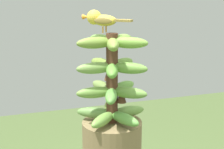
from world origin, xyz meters
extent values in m
cylinder|color=#4C2D1E|center=(0.00, 0.00, 1.56)|extent=(0.04, 0.04, 0.33)
ellipsoid|color=#618A44|center=(0.06, -0.03, 1.42)|extent=(0.14, 0.11, 0.04)
ellipsoid|color=#6F9D42|center=(0.05, 0.04, 1.42)|extent=(0.13, 0.13, 0.04)
ellipsoid|color=#5E9A42|center=(-0.03, 0.06, 1.42)|extent=(0.10, 0.15, 0.04)
ellipsoid|color=#6A9542|center=(-0.07, -0.01, 1.42)|extent=(0.15, 0.06, 0.04)
ellipsoid|color=olive|center=(-0.01, -0.06, 1.42)|extent=(0.07, 0.15, 0.04)
ellipsoid|color=#5D9642|center=(0.02, 0.06, 1.51)|extent=(0.09, 0.15, 0.04)
ellipsoid|color=olive|center=(-0.05, 0.04, 1.51)|extent=(0.14, 0.12, 0.04)
ellipsoid|color=#63983E|center=(-0.05, -0.03, 1.51)|extent=(0.14, 0.11, 0.04)
ellipsoid|color=olive|center=(0.02, -0.06, 1.51)|extent=(0.08, 0.15, 0.04)
ellipsoid|color=olive|center=(0.06, 0.00, 1.51)|extent=(0.14, 0.05, 0.04)
ellipsoid|color=olive|center=(0.02, -0.06, 1.60)|extent=(0.08, 0.15, 0.04)
ellipsoid|color=olive|center=(0.06, 0.00, 1.60)|extent=(0.14, 0.04, 0.04)
ellipsoid|color=#5C9B37|center=(0.02, 0.06, 1.60)|extent=(0.08, 0.15, 0.04)
ellipsoid|color=olive|center=(-0.05, 0.04, 1.60)|extent=(0.14, 0.12, 0.04)
ellipsoid|color=olive|center=(-0.05, -0.04, 1.60)|extent=(0.14, 0.12, 0.04)
ellipsoid|color=olive|center=(-0.05, -0.04, 1.70)|extent=(0.14, 0.12, 0.04)
ellipsoid|color=#66963E|center=(0.02, -0.06, 1.70)|extent=(0.09, 0.15, 0.04)
ellipsoid|color=olive|center=(0.06, 0.00, 1.70)|extent=(0.14, 0.05, 0.04)
ellipsoid|color=olive|center=(0.02, 0.06, 1.70)|extent=(0.08, 0.15, 0.04)
ellipsoid|color=#6E9D3A|center=(-0.05, 0.03, 1.70)|extent=(0.14, 0.11, 0.04)
cone|color=#4C2D1E|center=(-0.03, 0.02, 1.50)|extent=(0.04, 0.04, 0.06)
cone|color=brown|center=(0.00, -0.04, 1.58)|extent=(0.04, 0.04, 0.06)
cylinder|color=#C68933|center=(0.01, -0.04, 1.74)|extent=(0.01, 0.01, 0.02)
cylinder|color=#C68933|center=(0.03, -0.02, 1.74)|extent=(0.01, 0.01, 0.02)
ellipsoid|color=gold|center=(0.02, -0.03, 1.77)|extent=(0.10, 0.09, 0.04)
ellipsoid|color=olive|center=(0.00, -0.04, 1.77)|extent=(0.06, 0.05, 0.02)
ellipsoid|color=olive|center=(0.03, -0.01, 1.77)|extent=(0.06, 0.05, 0.02)
cube|color=olive|center=(-0.03, 0.02, 1.77)|extent=(0.06, 0.06, 0.01)
sphere|color=gold|center=(0.05, -0.05, 1.78)|extent=(0.05, 0.05, 0.05)
sphere|color=black|center=(0.07, -0.04, 1.78)|extent=(0.01, 0.01, 0.01)
cone|color=orange|center=(0.08, -0.07, 1.78)|extent=(0.03, 0.03, 0.02)
camera|label=1|loc=(0.38, 1.13, 1.87)|focal=54.17mm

